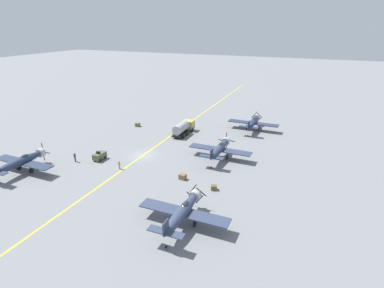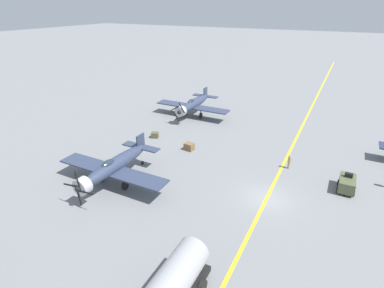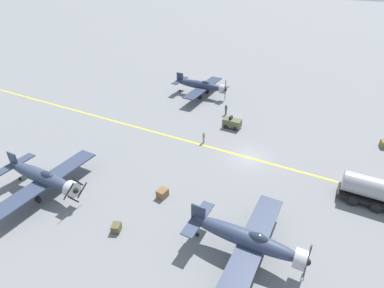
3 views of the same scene
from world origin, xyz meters
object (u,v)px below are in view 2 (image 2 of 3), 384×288
object	(u,v)px
supply_crate_mid_lane	(189,147)
ground_crew_walking	(289,161)
airplane_mid_right	(114,166)
airplane_near_right	(193,104)
tow_tractor	(347,183)
supply_crate_by_tanker	(155,135)

from	to	relation	value
supply_crate_mid_lane	ground_crew_walking	bearing A→B (deg)	-175.20
airplane_mid_right	airplane_near_right	distance (m)	21.37
airplane_mid_right	supply_crate_mid_lane	bearing A→B (deg)	-114.51
tow_tractor	ground_crew_walking	size ratio (longest dim) A/B	1.60
tow_tractor	supply_crate_mid_lane	bearing A→B (deg)	-2.67
airplane_near_right	ground_crew_walking	bearing A→B (deg)	152.25
airplane_near_right	ground_crew_walking	size ratio (longest dim) A/B	7.40
airplane_near_right	supply_crate_by_tanker	bearing A→B (deg)	88.79
airplane_mid_right	ground_crew_walking	distance (m)	18.59
airplane_mid_right	ground_crew_walking	xyz separation A→B (m)	(-14.83, -11.15, -1.13)
airplane_mid_right	supply_crate_mid_lane	distance (m)	10.71
airplane_near_right	supply_crate_mid_lane	size ratio (longest dim) A/B	11.08
supply_crate_by_tanker	supply_crate_mid_lane	bearing A→B (deg)	168.43
airplane_mid_right	airplane_near_right	xyz separation A→B (m)	(2.14, -21.27, 0.00)
supply_crate_mid_lane	airplane_near_right	bearing A→B (deg)	-65.19
tow_tractor	supply_crate_mid_lane	distance (m)	17.64
airplane_near_right	supply_crate_mid_lane	distance (m)	12.34
airplane_near_right	tow_tractor	bearing A→B (deg)	155.37
supply_crate_by_tanker	tow_tractor	bearing A→B (deg)	175.07
airplane_mid_right	tow_tractor	distance (m)	22.66
supply_crate_mid_lane	supply_crate_by_tanker	bearing A→B (deg)	-11.57
tow_tractor	ground_crew_walking	distance (m)	6.06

